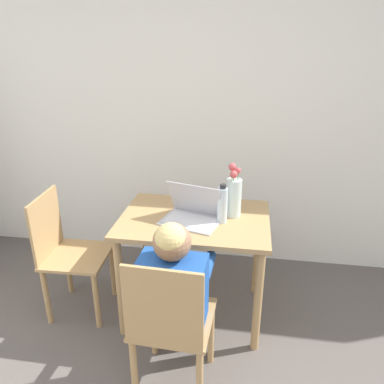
% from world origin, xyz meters
% --- Properties ---
extents(wall_back, '(6.40, 0.05, 2.50)m').
position_xyz_m(wall_back, '(0.00, 2.23, 1.25)').
color(wall_back, white).
rests_on(wall_back, ground_plane).
extents(dining_table, '(0.94, 0.68, 0.73)m').
position_xyz_m(dining_table, '(-0.16, 1.43, 0.62)').
color(dining_table, tan).
rests_on(dining_table, ground_plane).
extents(chair_occupied, '(0.42, 0.42, 0.86)m').
position_xyz_m(chair_occupied, '(-0.19, 0.77, 0.45)').
color(chair_occupied, tan).
rests_on(chair_occupied, ground_plane).
extents(chair_spare, '(0.42, 0.42, 0.86)m').
position_xyz_m(chair_spare, '(-1.01, 1.33, 0.45)').
color(chair_spare, tan).
rests_on(chair_spare, ground_plane).
extents(person_seated, '(0.36, 0.44, 0.99)m').
position_xyz_m(person_seated, '(-0.18, 0.89, 0.63)').
color(person_seated, '#1E4C9E').
rests_on(person_seated, ground_plane).
extents(laptop, '(0.40, 0.34, 0.24)m').
position_xyz_m(laptop, '(-0.17, 1.40, 0.78)').
color(laptop, '#B2B2B7').
rests_on(laptop, dining_table).
extents(flower_vase, '(0.10, 0.10, 0.35)m').
position_xyz_m(flower_vase, '(0.08, 1.50, 0.87)').
color(flower_vase, silver).
rests_on(flower_vase, dining_table).
extents(water_bottle, '(0.06, 0.06, 0.25)m').
position_xyz_m(water_bottle, '(0.01, 1.40, 0.85)').
color(water_bottle, silver).
rests_on(water_bottle, dining_table).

